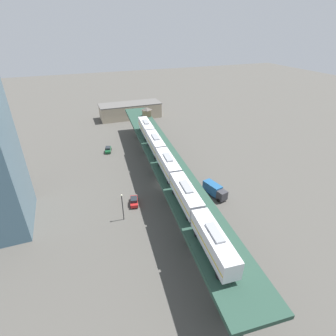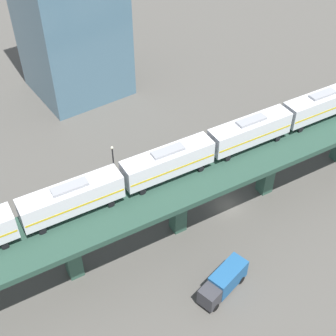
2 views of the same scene
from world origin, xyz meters
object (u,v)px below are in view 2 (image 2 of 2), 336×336
subway_train (168,162)px  street_car_red (155,178)px  delivery_truck (224,281)px  street_car_green (301,105)px  street_lamp (113,162)px

subway_train → street_car_red: 13.46m
delivery_truck → street_car_green: bearing=120.3°
street_car_red → street_lamp: 6.83m
street_car_green → street_lamp: 37.92m
street_car_green → delivery_truck: 42.50m
delivery_truck → street_lamp: 24.36m
street_car_red → subway_train: bearing=-21.3°
street_car_red → street_lamp: size_ratio=0.68×
street_car_green → street_car_red: bearing=-88.5°
street_lamp → street_car_green: bearing=85.8°
subway_train → street_car_green: subway_train is taller
delivery_truck → street_car_red: bearing=169.5°
street_car_red → street_lamp: bearing=-127.4°
subway_train → street_car_red: bearing=158.7°
subway_train → street_car_green: bearing=103.7°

